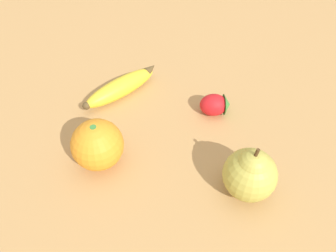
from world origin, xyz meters
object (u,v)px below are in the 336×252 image
banana (121,87)px  strawberry (216,105)px  orange (97,145)px  pear (250,173)px

banana → strawberry: 0.19m
orange → strawberry: size_ratio=1.26×
orange → strawberry: bearing=-81.7°
orange → strawberry: orange is taller
strawberry → orange: bearing=-153.5°
orange → pear: (-0.14, -0.20, 0.00)m
orange → pear: 0.24m
pear → orange: bearing=55.4°
banana → strawberry: bearing=-58.0°
banana → strawberry: strawberry is taller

